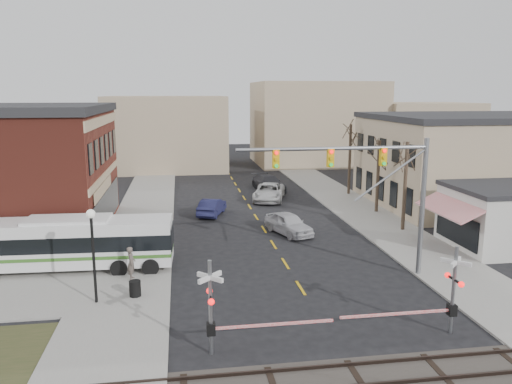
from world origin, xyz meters
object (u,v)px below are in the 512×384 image
at_px(car_a, 289,224).
at_px(pedestrian_far, 130,243).
at_px(traffic_signal_mast, 375,179).
at_px(street_lamp, 92,237).
at_px(rr_crossing_west, 221,308).
at_px(pedestrian_near, 131,263).
at_px(transit_bus, 69,243).
at_px(rr_crossing_east, 444,292).
at_px(car_b, 212,207).
at_px(car_c, 269,192).
at_px(trash_bin, 135,288).
at_px(car_d, 269,183).

relative_size(car_a, pedestrian_far, 2.50).
xyz_separation_m(traffic_signal_mast, car_a, (-2.68, 9.62, -4.98)).
bearing_deg(street_lamp, rr_crossing_west, -44.57).
bearing_deg(pedestrian_near, pedestrian_far, 3.95).
height_order(transit_bus, rr_crossing_west, rr_crossing_west).
height_order(rr_crossing_east, car_a, rr_crossing_east).
height_order(rr_crossing_west, pedestrian_far, rr_crossing_west).
distance_m(car_b, car_c, 7.93).
relative_size(street_lamp, pedestrian_near, 2.53).
bearing_deg(pedestrian_near, traffic_signal_mast, -98.74).
distance_m(rr_crossing_east, pedestrian_far, 19.15).
height_order(transit_bus, street_lamp, street_lamp).
xyz_separation_m(trash_bin, car_a, (10.42, 10.53, 0.28)).
bearing_deg(traffic_signal_mast, pedestrian_near, 173.37).
bearing_deg(trash_bin, transit_bus, 131.12).
distance_m(rr_crossing_east, car_b, 24.91).
distance_m(trash_bin, car_c, 25.10).
bearing_deg(transit_bus, traffic_signal_mast, -12.46).
bearing_deg(car_c, pedestrian_far, -110.26).
xyz_separation_m(rr_crossing_east, car_d, (-1.67, 33.76, -1.17)).
xyz_separation_m(street_lamp, car_b, (6.97, 17.81, -2.76)).
distance_m(transit_bus, rr_crossing_west, 13.60).
relative_size(transit_bus, rr_crossing_east, 2.16).
relative_size(street_lamp, pedestrian_far, 2.53).
relative_size(transit_bus, trash_bin, 14.83).
xyz_separation_m(traffic_signal_mast, car_b, (-8.00, 16.41, -5.04)).
distance_m(traffic_signal_mast, pedestrian_near, 14.38).
xyz_separation_m(rr_crossing_west, rr_crossing_east, (9.71, 0.19, 0.00)).
bearing_deg(trash_bin, car_d, 66.60).
height_order(rr_crossing_west, trash_bin, rr_crossing_west).
xyz_separation_m(rr_crossing_east, car_c, (-2.58, 28.56, -1.14)).
bearing_deg(traffic_signal_mast, car_a, 105.59).
xyz_separation_m(traffic_signal_mast, pedestrian_near, (-13.49, 1.57, -4.71)).
height_order(street_lamp, car_a, street_lamp).
height_order(rr_crossing_east, street_lamp, street_lamp).
bearing_deg(rr_crossing_east, car_b, 110.13).
distance_m(trash_bin, pedestrian_far, 6.53).
bearing_deg(pedestrian_near, trash_bin, -173.30).
bearing_deg(pedestrian_near, car_b, -22.41).
bearing_deg(rr_crossing_west, street_lamp, 135.43).
bearing_deg(street_lamp, traffic_signal_mast, 5.37).
bearing_deg(car_a, car_b, 108.03).
xyz_separation_m(rr_crossing_east, street_lamp, (-15.53, 5.54, 1.53)).
bearing_deg(rr_crossing_east, rr_crossing_west, -178.88).
bearing_deg(car_c, pedestrian_near, -103.52).
distance_m(car_a, pedestrian_far, 11.95).
xyz_separation_m(street_lamp, trash_bin, (1.87, 0.50, -2.97)).
bearing_deg(transit_bus, pedestrian_near, -30.97).
xyz_separation_m(car_b, pedestrian_far, (-5.91, -10.85, 0.33)).
xyz_separation_m(trash_bin, car_c, (11.09, 22.52, 0.30)).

